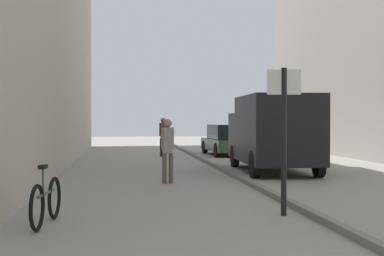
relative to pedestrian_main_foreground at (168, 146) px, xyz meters
name	(u,v)px	position (x,y,z in m)	size (l,w,h in m)	color
ground_plane	(185,182)	(0.49, 0.32, -0.99)	(80.00, 80.00, 0.00)	gray
kerb_strip	(242,179)	(2.07, 0.32, -0.93)	(0.16, 40.00, 0.12)	slate
pedestrian_main_foreground	(168,146)	(0.00, 0.00, 0.00)	(0.34, 0.22, 1.71)	brown
pedestrian_mid_block	(163,134)	(0.65, 10.48, 0.04)	(0.35, 0.23, 1.77)	black
delivery_van	(273,131)	(3.64, 2.79, 0.32)	(2.35, 5.41, 2.44)	black
parked_car	(228,140)	(3.78, 11.23, -0.27)	(1.99, 4.28, 1.45)	#335138
street_sign_post	(284,128)	(1.63, -5.12, 0.56)	(0.60, 0.10, 2.60)	black
bicycle_leaning	(46,201)	(-2.40, -5.48, -0.60)	(0.28, 1.76, 0.98)	black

